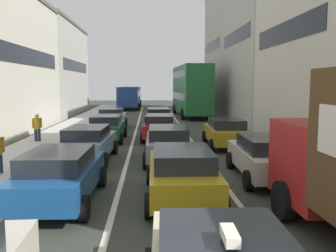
# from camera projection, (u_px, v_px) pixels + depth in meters

# --- Properties ---
(sidewalk_left) EXTENTS (2.60, 64.00, 0.14)m
(sidewalk_left) POSITION_uv_depth(u_px,v_px,m) (54.00, 136.00, 22.09)
(sidewalk_left) COLOR #B8B8B8
(sidewalk_left) RESTS_ON ground
(lane_stripe_left) EXTENTS (0.16, 60.00, 0.01)m
(lane_stripe_left) POSITION_uv_depth(u_px,v_px,m) (134.00, 136.00, 22.36)
(lane_stripe_left) COLOR silver
(lane_stripe_left) RESTS_ON ground
(lane_stripe_right) EXTENTS (0.16, 60.00, 0.01)m
(lane_stripe_right) POSITION_uv_depth(u_px,v_px,m) (188.00, 136.00, 22.53)
(lane_stripe_right) COLOR silver
(lane_stripe_right) RESTS_ON ground
(building_row_right) EXTENTS (7.20, 43.90, 14.05)m
(building_row_right) POSITION_uv_depth(u_px,v_px,m) (302.00, 38.00, 24.78)
(building_row_right) COLOR #B2ADA3
(building_row_right) RESTS_ON ground
(sedan_centre_lane_second) EXTENTS (2.10, 4.32, 1.49)m
(sedan_centre_lane_second) POSITION_uv_depth(u_px,v_px,m) (182.00, 172.00, 10.08)
(sedan_centre_lane_second) COLOR #B29319
(sedan_centre_lane_second) RESTS_ON ground
(wagon_left_lane_second) EXTENTS (2.12, 4.33, 1.49)m
(wagon_left_lane_second) POSITION_uv_depth(u_px,v_px,m) (60.00, 174.00, 9.82)
(wagon_left_lane_second) COLOR #194C8C
(wagon_left_lane_second) RESTS_ON ground
(hatchback_centre_lane_third) EXTENTS (2.11, 4.33, 1.49)m
(hatchback_centre_lane_third) POSITION_uv_depth(u_px,v_px,m) (168.00, 143.00, 15.16)
(hatchback_centre_lane_third) COLOR gray
(hatchback_centre_lane_third) RESTS_ON ground
(sedan_left_lane_third) EXTENTS (2.22, 4.38, 1.49)m
(sedan_left_lane_third) POSITION_uv_depth(u_px,v_px,m) (88.00, 142.00, 15.20)
(sedan_left_lane_third) COLOR #759EB7
(sedan_left_lane_third) RESTS_ON ground
(coupe_centre_lane_fourth) EXTENTS (2.29, 4.41, 1.49)m
(coupe_centre_lane_fourth) POSITION_uv_depth(u_px,v_px,m) (160.00, 126.00, 21.09)
(coupe_centre_lane_fourth) COLOR #A51E1E
(coupe_centre_lane_fourth) RESTS_ON ground
(sedan_left_lane_fourth) EXTENTS (2.10, 4.32, 1.49)m
(sedan_left_lane_fourth) POSITION_uv_depth(u_px,v_px,m) (107.00, 127.00, 20.66)
(sedan_left_lane_fourth) COLOR #19592D
(sedan_left_lane_fourth) RESTS_ON ground
(sedan_centre_lane_fifth) EXTENTS (2.14, 4.34, 1.49)m
(sedan_centre_lane_fifth) POSITION_uv_depth(u_px,v_px,m) (158.00, 117.00, 26.70)
(sedan_centre_lane_fifth) COLOR black
(sedan_centre_lane_fifth) RESTS_ON ground
(sedan_left_lane_fifth) EXTENTS (2.07, 4.31, 1.49)m
(sedan_left_lane_fifth) POSITION_uv_depth(u_px,v_px,m) (112.00, 118.00, 26.53)
(sedan_left_lane_fifth) COLOR silver
(sedan_left_lane_fifth) RESTS_ON ground
(sedan_right_lane_behind_truck) EXTENTS (2.18, 4.36, 1.49)m
(sedan_right_lane_behind_truck) POSITION_uv_depth(u_px,v_px,m) (265.00, 156.00, 12.35)
(sedan_right_lane_behind_truck) COLOR beige
(sedan_right_lane_behind_truck) RESTS_ON ground
(wagon_right_lane_far) EXTENTS (2.16, 4.35, 1.49)m
(wagon_right_lane_far) POSITION_uv_depth(u_px,v_px,m) (226.00, 132.00, 18.63)
(wagon_right_lane_far) COLOR #B29319
(wagon_right_lane_far) RESTS_ON ground
(bus_mid_queue_primary) EXTENTS (3.12, 10.59, 5.06)m
(bus_mid_queue_primary) POSITION_uv_depth(u_px,v_px,m) (191.00, 89.00, 35.85)
(bus_mid_queue_primary) COLOR #1E6033
(bus_mid_queue_primary) RESTS_ON ground
(bus_far_queue_secondary) EXTENTS (2.88, 10.52, 2.90)m
(bus_far_queue_secondary) POSITION_uv_depth(u_px,v_px,m) (130.00, 96.00, 47.44)
(bus_far_queue_secondary) COLOR navy
(bus_far_queue_secondary) RESTS_ON ground
(pedestrian_mid_sidewalk) EXTENTS (0.48, 0.34, 1.66)m
(pedestrian_mid_sidewalk) POSITION_uv_depth(u_px,v_px,m) (37.00, 127.00, 19.62)
(pedestrian_mid_sidewalk) COLOR #262D47
(pedestrian_mid_sidewalk) RESTS_ON ground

